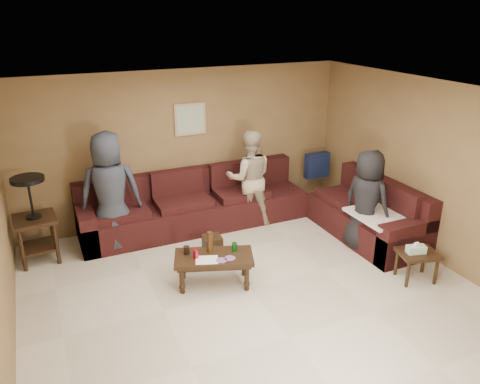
{
  "coord_description": "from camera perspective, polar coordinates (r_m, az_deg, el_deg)",
  "views": [
    {
      "loc": [
        -2.22,
        -4.63,
        3.38
      ],
      "look_at": [
        0.25,
        0.85,
        1.0
      ],
      "focal_mm": 35.0,
      "sensor_mm": 36.0,
      "label": 1
    }
  ],
  "objects": [
    {
      "name": "side_table_right",
      "position": [
        6.58,
        20.79,
        -7.24
      ],
      "size": [
        0.58,
        0.51,
        0.55
      ],
      "rotation": [
        0.0,
        0.0,
        -0.25
      ],
      "color": "black",
      "rests_on": "ground"
    },
    {
      "name": "waste_bin",
      "position": [
        6.83,
        -3.38,
        -6.6
      ],
      "size": [
        0.28,
        0.28,
        0.31
      ],
      "primitive_type": "cube",
      "rotation": [
        0.0,
        0.0,
        -0.1
      ],
      "color": "black",
      "rests_on": "ground"
    },
    {
      "name": "room",
      "position": [
        5.42,
        1.28,
        3.1
      ],
      "size": [
        5.6,
        5.5,
        2.5
      ],
      "color": "beige",
      "rests_on": "ground"
    },
    {
      "name": "sectional_sofa",
      "position": [
        7.51,
        1.84,
        -2.43
      ],
      "size": [
        4.65,
        2.9,
        0.97
      ],
      "color": "#331111",
      "rests_on": "ground"
    },
    {
      "name": "person_right",
      "position": [
        7.03,
        15.18,
        -1.07
      ],
      "size": [
        0.68,
        0.85,
        1.52
      ],
      "primitive_type": "imported",
      "rotation": [
        0.0,
        0.0,
        1.86
      ],
      "color": "black",
      "rests_on": "ground"
    },
    {
      "name": "person_left",
      "position": [
        7.01,
        -15.52,
        0.0
      ],
      "size": [
        0.96,
        0.7,
        1.79
      ],
      "primitive_type": "imported",
      "rotation": [
        0.0,
        0.0,
        2.98
      ],
      "color": "#2A2F3A",
      "rests_on": "ground"
    },
    {
      "name": "end_table_left",
      "position": [
        7.09,
        -23.81,
        -2.94
      ],
      "size": [
        0.58,
        0.58,
        1.26
      ],
      "rotation": [
        0.0,
        0.0,
        0.06
      ],
      "color": "black",
      "rests_on": "ground"
    },
    {
      "name": "wall_art",
      "position": [
        7.66,
        -6.1,
        8.82
      ],
      "size": [
        0.52,
        0.04,
        0.52
      ],
      "color": "tan",
      "rests_on": "ground"
    },
    {
      "name": "coffee_table",
      "position": [
        6.08,
        -3.25,
        -8.22
      ],
      "size": [
        1.11,
        0.81,
        0.7
      ],
      "rotation": [
        0.0,
        0.0,
        -0.34
      ],
      "color": "black",
      "rests_on": "ground"
    },
    {
      "name": "person_middle",
      "position": [
        7.61,
        1.15,
        1.73
      ],
      "size": [
        0.91,
        0.8,
        1.58
      ],
      "primitive_type": "imported",
      "rotation": [
        0.0,
        0.0,
        2.84
      ],
      "color": "tan",
      "rests_on": "ground"
    }
  ]
}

